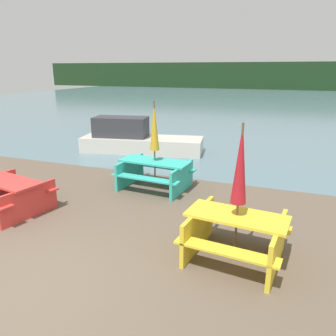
% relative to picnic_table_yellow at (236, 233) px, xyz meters
% --- Properties ---
extents(ground_plane, '(60.00, 60.00, 0.00)m').
position_rel_picnic_table_yellow_xyz_m(ground_plane, '(-2.69, -1.92, -0.47)').
color(ground_plane, brown).
extents(water, '(60.00, 50.00, 0.00)m').
position_rel_picnic_table_yellow_xyz_m(water, '(-2.69, 28.66, -0.47)').
color(water, slate).
rests_on(water, ground_plane).
extents(far_treeline, '(80.00, 1.60, 4.00)m').
position_rel_picnic_table_yellow_xyz_m(far_treeline, '(-2.69, 48.66, 1.53)').
color(far_treeline, '#193319').
rests_on(far_treeline, water).
extents(picnic_table_yellow, '(1.74, 1.54, 0.79)m').
position_rel_picnic_table_yellow_xyz_m(picnic_table_yellow, '(0.00, 0.00, 0.00)').
color(picnic_table_yellow, yellow).
rests_on(picnic_table_yellow, ground_plane).
extents(picnic_table_red, '(1.93, 1.67, 0.72)m').
position_rel_picnic_table_yellow_xyz_m(picnic_table_red, '(-5.02, 0.15, -0.02)').
color(picnic_table_red, red).
rests_on(picnic_table_red, ground_plane).
extents(picnic_table_teal, '(1.91, 1.51, 0.75)m').
position_rel_picnic_table_yellow_xyz_m(picnic_table_teal, '(-2.55, 2.63, -0.01)').
color(picnic_table_teal, '#33B7A8').
rests_on(picnic_table_teal, ground_plane).
extents(umbrella_crimson, '(0.25, 0.25, 2.28)m').
position_rel_picnic_table_yellow_xyz_m(umbrella_crimson, '(0.00, 0.00, 1.15)').
color(umbrella_crimson, brown).
rests_on(umbrella_crimson, ground_plane).
extents(umbrella_gold, '(0.24, 0.24, 2.28)m').
position_rel_picnic_table_yellow_xyz_m(umbrella_gold, '(-2.55, 2.63, 1.17)').
color(umbrella_gold, brown).
rests_on(umbrella_gold, ground_plane).
extents(boat, '(4.70, 2.14, 1.30)m').
position_rel_picnic_table_yellow_xyz_m(boat, '(-4.79, 6.08, 0.00)').
color(boat, beige).
rests_on(boat, water).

